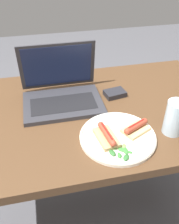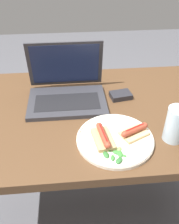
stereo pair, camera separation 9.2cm
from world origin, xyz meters
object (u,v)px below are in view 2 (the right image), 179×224
at_px(plate, 115,139).
at_px(external_drive, 121,95).
at_px(laptop, 67,91).
at_px(drinking_glass, 176,124).

bearing_deg(plate, external_drive, 74.96).
distance_m(laptop, drinking_glass, 0.47).
distance_m(laptop, plate, 0.33).
bearing_deg(external_drive, laptop, 167.62).
bearing_deg(drinking_glass, plate, 178.22).
xyz_separation_m(laptop, plate, (0.16, -0.28, -0.03)).
height_order(laptop, external_drive, laptop).
bearing_deg(drinking_glass, laptop, 141.86).
bearing_deg(laptop, drinking_glass, -38.14).
bearing_deg(laptop, plate, -60.12).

